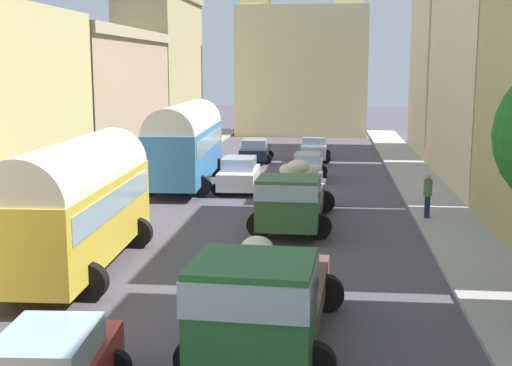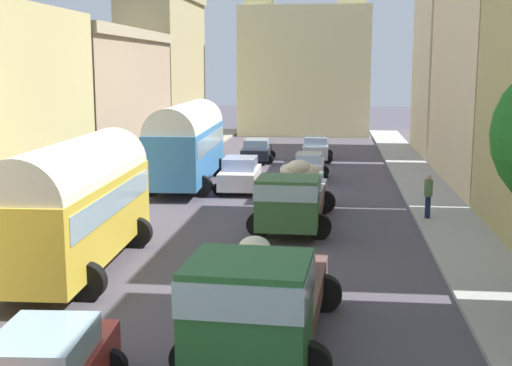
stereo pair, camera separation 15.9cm
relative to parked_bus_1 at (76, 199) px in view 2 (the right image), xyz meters
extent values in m
plane|color=#4D4852|center=(4.66, 10.03, -2.14)|extent=(154.00, 154.00, 0.00)
cube|color=#9C9887|center=(-2.59, 10.03, -2.07)|extent=(2.50, 70.00, 0.14)
cube|color=#A6A59F|center=(11.91, 10.03, -2.07)|extent=(2.50, 70.00, 0.14)
cube|color=tan|center=(-5.84, 19.87, 1.63)|extent=(4.00, 14.73, 7.54)
cube|color=tan|center=(-5.84, 19.87, 5.69)|extent=(4.40, 14.73, 0.58)
cube|color=tan|center=(-5.89, 33.60, 3.38)|extent=(4.09, 12.27, 11.04)
cube|color=beige|center=(15.44, 16.87, 3.56)|extent=(4.57, 13.43, 11.40)
cube|color=beige|center=(15.73, 29.40, 4.09)|extent=(5.15, 9.78, 12.46)
cube|color=beige|center=(4.66, 42.95, 3.43)|extent=(11.34, 7.36, 11.15)
cube|color=beige|center=(0.69, 41.11, 6.61)|extent=(2.43, 2.43, 17.50)
cube|color=beige|center=(8.63, 41.11, 6.61)|extent=(2.43, 2.43, 17.50)
cube|color=yellow|center=(0.00, 0.00, -0.52)|extent=(2.72, 8.52, 2.23)
cylinder|color=silver|center=(0.00, 0.00, 0.59)|extent=(2.67, 8.35, 2.30)
cube|color=#99B7C6|center=(0.00, 0.00, -0.03)|extent=(2.74, 7.85, 0.71)
cylinder|color=black|center=(-1.23, 2.56, -1.64)|extent=(1.00, 0.35, 1.00)
cylinder|color=black|center=(0.99, 2.66, -1.64)|extent=(1.00, 0.35, 1.00)
cylinder|color=black|center=(-0.99, -2.66, -1.64)|extent=(1.00, 0.35, 1.00)
cylinder|color=black|center=(1.23, -2.56, -1.64)|extent=(1.00, 0.35, 1.00)
cube|color=#387AB8|center=(0.07, 14.63, -0.41)|extent=(2.87, 9.74, 2.47)
cylinder|color=silver|center=(0.07, 14.63, 0.83)|extent=(2.81, 9.54, 2.42)
cube|color=#99B7C6|center=(0.07, 14.63, 0.14)|extent=(2.89, 8.97, 0.79)
cylinder|color=black|center=(-1.22, 17.57, -1.64)|extent=(1.00, 0.35, 1.00)
cylinder|color=black|center=(1.12, 17.67, -1.64)|extent=(1.00, 0.35, 1.00)
cylinder|color=black|center=(-0.98, 11.60, -1.64)|extent=(1.00, 0.35, 1.00)
cylinder|color=black|center=(1.37, 11.70, -1.64)|extent=(1.00, 0.35, 1.00)
cube|color=#255D2E|center=(5.98, -6.85, -0.67)|extent=(2.31, 2.24, 2.03)
cube|color=#99B7C6|center=(5.98, -6.85, -0.11)|extent=(2.36, 2.33, 0.65)
cube|color=brown|center=(6.15, -3.39, -1.42)|extent=(2.44, 4.91, 0.55)
ellipsoid|color=beige|center=(6.50, -2.84, -0.88)|extent=(0.86, 1.04, 0.51)
ellipsoid|color=beige|center=(5.85, -3.63, -0.92)|extent=(0.79, 0.92, 0.45)
ellipsoid|color=beige|center=(5.66, -2.43, -0.84)|extent=(0.81, 0.66, 0.59)
ellipsoid|color=silver|center=(5.64, -3.12, -0.44)|extent=(0.83, 0.68, 0.58)
ellipsoid|color=beige|center=(5.83, -3.74, -0.45)|extent=(0.92, 0.79, 0.57)
cylinder|color=black|center=(7.09, -6.76, -1.69)|extent=(0.90, 0.32, 0.90)
cylinder|color=black|center=(4.88, -6.65, -1.69)|extent=(0.90, 0.32, 0.90)
cylinder|color=black|center=(7.29, -2.60, -1.69)|extent=(0.90, 0.32, 0.90)
cylinder|color=black|center=(5.08, -2.49, -1.69)|extent=(0.90, 0.32, 0.90)
cube|color=#356036|center=(5.92, 4.21, -0.81)|extent=(2.16, 2.01, 1.76)
cube|color=#99B7C6|center=(5.92, 4.21, -0.32)|extent=(2.21, 2.09, 0.56)
cube|color=brown|center=(6.03, 7.89, -1.42)|extent=(2.26, 5.47, 0.55)
ellipsoid|color=beige|center=(6.42, 9.55, -0.85)|extent=(1.14, 1.09, 0.58)
ellipsoid|color=beige|center=(5.70, 8.44, -0.91)|extent=(0.74, 0.92, 0.46)
ellipsoid|color=silver|center=(5.88, 7.62, -0.92)|extent=(0.98, 0.80, 0.45)
ellipsoid|color=beige|center=(5.76, 9.36, -0.58)|extent=(1.07, 0.91, 0.47)
ellipsoid|color=beige|center=(5.60, 9.33, -0.47)|extent=(1.12, 1.16, 0.56)
ellipsoid|color=beige|center=(6.43, 9.15, -0.44)|extent=(0.88, 0.69, 0.59)
ellipsoid|color=#ECE2C5|center=(6.08, 7.82, -0.08)|extent=(1.07, 0.91, 0.56)
cylinder|color=black|center=(6.98, 4.50, -1.69)|extent=(0.90, 0.31, 0.90)
cylinder|color=black|center=(4.88, 4.56, -1.69)|extent=(0.90, 0.31, 0.90)
cylinder|color=black|center=(7.11, 8.91, -1.69)|extent=(0.90, 0.31, 0.90)
cylinder|color=black|center=(5.00, 8.97, -1.69)|extent=(0.90, 0.31, 0.90)
cube|color=silver|center=(6.24, 9.56, -1.49)|extent=(1.87, 3.70, 0.77)
cube|color=#8EC1CC|center=(6.24, 9.56, -0.86)|extent=(1.57, 1.96, 0.48)
cylinder|color=black|center=(7.00, 8.40, -1.84)|extent=(0.60, 0.21, 0.60)
cylinder|color=black|center=(5.35, 8.50, -1.84)|extent=(0.60, 0.21, 0.60)
cylinder|color=black|center=(7.14, 10.63, -1.84)|extent=(0.60, 0.21, 0.60)
cylinder|color=black|center=(5.49, 10.73, -1.84)|extent=(0.60, 0.21, 0.60)
cube|color=silver|center=(6.13, 17.14, -1.52)|extent=(1.54, 3.69, 0.70)
cube|color=#A0B6CB|center=(6.13, 17.14, -0.94)|extent=(1.35, 1.92, 0.46)
cylinder|color=black|center=(6.88, 16.00, -1.84)|extent=(0.60, 0.21, 0.60)
cylinder|color=black|center=(5.36, 16.00, -1.84)|extent=(0.60, 0.21, 0.60)
cylinder|color=black|center=(6.90, 18.28, -1.84)|extent=(0.60, 0.21, 0.60)
cylinder|color=black|center=(5.37, 18.29, -1.84)|extent=(0.60, 0.21, 0.60)
cube|color=silver|center=(6.26, 24.62, -1.47)|extent=(1.60, 3.71, 0.79)
cube|color=#94AECD|center=(6.26, 24.62, -0.83)|extent=(1.41, 1.93, 0.50)
cylinder|color=black|center=(7.05, 23.47, -1.84)|extent=(0.60, 0.21, 0.60)
cylinder|color=black|center=(5.46, 23.47, -1.84)|extent=(0.60, 0.21, 0.60)
cylinder|color=black|center=(7.06, 25.77, -1.84)|extent=(0.60, 0.21, 0.60)
cylinder|color=black|center=(5.46, 25.77, -1.84)|extent=(0.60, 0.21, 0.60)
cube|color=#93B1C4|center=(2.55, -8.13, -0.94)|extent=(1.67, 2.17, 0.53)
cylinder|color=black|center=(1.60, -6.97, -1.84)|extent=(0.60, 0.21, 0.60)
cylinder|color=black|center=(3.32, -6.84, -1.84)|extent=(0.60, 0.21, 0.60)
cube|color=silver|center=(2.95, 13.35, -1.47)|extent=(1.81, 3.89, 0.81)
cube|color=#9BABD3|center=(2.95, 13.35, -0.77)|extent=(1.56, 2.04, 0.58)
cylinder|color=black|center=(2.06, 14.53, -1.84)|extent=(0.60, 0.21, 0.60)
cylinder|color=black|center=(3.79, 14.56, -1.84)|extent=(0.60, 0.21, 0.60)
cylinder|color=black|center=(2.11, 12.13, -1.84)|extent=(0.60, 0.21, 0.60)
cylinder|color=black|center=(3.84, 12.17, -1.84)|extent=(0.60, 0.21, 0.60)
cube|color=black|center=(2.54, 23.73, -1.54)|extent=(1.81, 3.79, 0.65)
cube|color=#A1BBD1|center=(2.54, 23.73, -0.95)|extent=(1.55, 1.99, 0.52)
cylinder|color=black|center=(1.66, 24.86, -1.84)|extent=(0.60, 0.21, 0.60)
cylinder|color=black|center=(3.35, 24.91, -1.84)|extent=(0.60, 0.21, 0.60)
cylinder|color=black|center=(1.73, 22.55, -1.84)|extent=(0.60, 0.21, 0.60)
cylinder|color=black|center=(3.42, 22.60, -1.84)|extent=(0.60, 0.21, 0.60)
cylinder|color=#171F41|center=(11.12, 7.72, -2.07)|extent=(0.18, 0.18, 0.14)
cylinder|color=#171F41|center=(11.12, 7.72, -1.57)|extent=(0.28, 0.28, 0.87)
cylinder|color=#507345|center=(11.12, 7.72, -0.81)|extent=(0.44, 0.44, 0.63)
sphere|color=tan|center=(11.12, 7.72, -0.39)|extent=(0.22, 0.22, 0.22)
camera|label=1|loc=(7.35, -18.62, 3.80)|focal=47.42mm
camera|label=2|loc=(7.51, -18.60, 3.80)|focal=47.42mm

